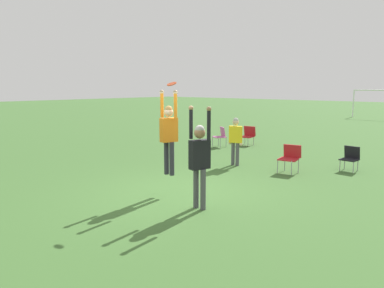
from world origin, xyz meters
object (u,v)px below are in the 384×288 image
object	(u,v)px
camping_chair_2	(350,157)
frisbee	(172,84)
person_spectator_near	(235,137)
person_jumping	(169,131)
person_defending	(200,155)
camping_chair_0	(290,156)
camping_chair_1	(248,134)
camping_chair_3	(221,135)

from	to	relation	value
camping_chair_2	frisbee	bearing A→B (deg)	75.00
camping_chair_2	person_spectator_near	size ratio (longest dim) A/B	0.48
frisbee	camping_chair_2	bearing A→B (deg)	71.17
person_jumping	person_defending	world-z (taller)	person_jumping
person_defending	camping_chair_0	world-z (taller)	person_defending
frisbee	person_spectator_near	size ratio (longest dim) A/B	0.14
person_defending	camping_chair_2	xyz separation A→B (m)	(1.17, 5.95, -0.75)
person_jumping	camping_chair_1	xyz separation A→B (m)	(-2.78, 7.80, -1.09)
frisbee	camping_chair_3	bearing A→B (deg)	118.98
camping_chair_3	person_spectator_near	bearing A→B (deg)	167.98
camping_chair_1	camping_chair_2	bearing A→B (deg)	150.85
camping_chair_3	person_spectator_near	size ratio (longest dim) A/B	0.54
camping_chair_1	person_defending	bearing A→B (deg)	110.27
frisbee	camping_chair_2	xyz separation A→B (m)	(2.02, 5.92, -2.24)
person_defending	frisbee	bearing A→B (deg)	-76.05
person_jumping	camping_chair_3	world-z (taller)	person_jumping
camping_chair_0	person_spectator_near	world-z (taller)	person_spectator_near
camping_chair_1	camping_chair_2	distance (m)	5.69
person_defending	person_spectator_near	distance (m)	4.66
person_defending	camping_chair_0	bearing A→B (deg)	-162.23
camping_chair_0	camping_chair_3	world-z (taller)	camping_chair_3
camping_chair_2	camping_chair_3	world-z (taller)	camping_chair_3
person_jumping	camping_chair_1	distance (m)	8.35
person_defending	camping_chair_2	bearing A→B (deg)	-175.02
camping_chair_2	person_spectator_near	world-z (taller)	person_spectator_near
person_jumping	camping_chair_2	world-z (taller)	person_jumping
camping_chair_0	person_spectator_near	xyz separation A→B (m)	(-1.86, -0.24, 0.44)
person_defending	frisbee	distance (m)	1.72
person_defending	person_spectator_near	bearing A→B (deg)	-138.53
person_spectator_near	camping_chair_2	bearing A→B (deg)	10.37
person_jumping	camping_chair_0	distance (m)	4.36
camping_chair_0	camping_chair_3	xyz separation A→B (m)	(-4.58, 2.56, 0.01)
frisbee	person_defending	bearing A→B (deg)	-2.16
person_spectator_near	frisbee	bearing A→B (deg)	-93.20
camping_chair_0	camping_chair_2	distance (m)	1.99
frisbee	camping_chair_0	size ratio (longest dim) A/B	0.26
person_jumping	camping_chair_2	bearing A→B (deg)	-7.68
frisbee	camping_chair_1	world-z (taller)	frisbee
person_defending	frisbee	xyz separation A→B (m)	(-0.85, 0.03, 1.49)
camping_chair_3	person_spectator_near	xyz separation A→B (m)	(2.72, -2.80, 0.43)
camping_chair_3	camping_chair_2	bearing A→B (deg)	-156.30
frisbee	camping_chair_1	bearing A→B (deg)	111.57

